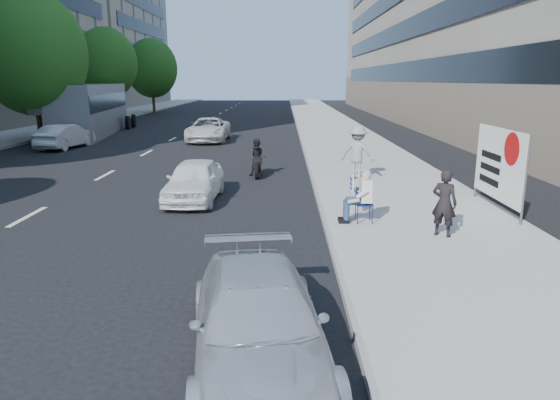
{
  "coord_description": "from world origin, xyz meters",
  "views": [
    {
      "loc": [
        0.41,
        -10.92,
        3.6
      ],
      "look_at": [
        0.32,
        0.52,
        0.83
      ],
      "focal_mm": 32.0,
      "sensor_mm": 36.0,
      "label": 1
    }
  ],
  "objects_px": {
    "jogger": "(358,153)",
    "motorcycle": "(258,160)",
    "pedestrian_woman": "(444,203)",
    "seated_protester": "(360,194)",
    "protest_banner": "(499,164)",
    "parked_sedan": "(258,322)",
    "white_sedan_far": "(208,130)",
    "white_sedan_mid": "(65,136)",
    "bus": "(92,110)",
    "white_sedan_near": "(194,180)"
  },
  "relations": [
    {
      "from": "pedestrian_woman",
      "to": "protest_banner",
      "type": "bearing_deg",
      "value": -98.49
    },
    {
      "from": "jogger",
      "to": "white_sedan_near",
      "type": "distance_m",
      "value": 5.95
    },
    {
      "from": "pedestrian_woman",
      "to": "bus",
      "type": "bearing_deg",
      "value": -20.39
    },
    {
      "from": "white_sedan_far",
      "to": "protest_banner",
      "type": "bearing_deg",
      "value": -58.74
    },
    {
      "from": "pedestrian_woman",
      "to": "seated_protester",
      "type": "bearing_deg",
      "value": 0.89
    },
    {
      "from": "protest_banner",
      "to": "pedestrian_woman",
      "type": "bearing_deg",
      "value": -132.36
    },
    {
      "from": "jogger",
      "to": "white_sedan_near",
      "type": "xyz_separation_m",
      "value": [
        -5.33,
        -2.61,
        -0.47
      ]
    },
    {
      "from": "pedestrian_woman",
      "to": "motorcycle",
      "type": "relative_size",
      "value": 0.75
    },
    {
      "from": "parked_sedan",
      "to": "white_sedan_far",
      "type": "xyz_separation_m",
      "value": [
        -4.18,
        24.12,
        0.09
      ]
    },
    {
      "from": "protest_banner",
      "to": "white_sedan_near",
      "type": "relative_size",
      "value": 0.84
    },
    {
      "from": "jogger",
      "to": "motorcycle",
      "type": "distance_m",
      "value": 3.86
    },
    {
      "from": "white_sedan_far",
      "to": "bus",
      "type": "bearing_deg",
      "value": 155.4
    },
    {
      "from": "white_sedan_mid",
      "to": "motorcycle",
      "type": "height_order",
      "value": "motorcycle"
    },
    {
      "from": "parked_sedan",
      "to": "white_sedan_mid",
      "type": "bearing_deg",
      "value": 111.15
    },
    {
      "from": "jogger",
      "to": "white_sedan_far",
      "type": "relative_size",
      "value": 0.38
    },
    {
      "from": "pedestrian_woman",
      "to": "parked_sedan",
      "type": "bearing_deg",
      "value": 85.92
    },
    {
      "from": "white_sedan_mid",
      "to": "motorcycle",
      "type": "distance_m",
      "value": 13.32
    },
    {
      "from": "seated_protester",
      "to": "jogger",
      "type": "relative_size",
      "value": 0.69
    },
    {
      "from": "white_sedan_near",
      "to": "protest_banner",
      "type": "bearing_deg",
      "value": -9.51
    },
    {
      "from": "bus",
      "to": "pedestrian_woman",
      "type": "bearing_deg",
      "value": -62.16
    },
    {
      "from": "protest_banner",
      "to": "motorcycle",
      "type": "height_order",
      "value": "protest_banner"
    },
    {
      "from": "protest_banner",
      "to": "white_sedan_far",
      "type": "relative_size",
      "value": 0.62
    },
    {
      "from": "pedestrian_woman",
      "to": "bus",
      "type": "height_order",
      "value": "bus"
    },
    {
      "from": "motorcycle",
      "to": "bus",
      "type": "bearing_deg",
      "value": 129.83
    },
    {
      "from": "motorcycle",
      "to": "bus",
      "type": "height_order",
      "value": "bus"
    },
    {
      "from": "parked_sedan",
      "to": "white_sedan_mid",
      "type": "xyz_separation_m",
      "value": [
        -11.4,
        20.89,
        0.05
      ]
    },
    {
      "from": "pedestrian_woman",
      "to": "motorcycle",
      "type": "bearing_deg",
      "value": -26.22
    },
    {
      "from": "white_sedan_far",
      "to": "bus",
      "type": "distance_m",
      "value": 9.18
    },
    {
      "from": "jogger",
      "to": "pedestrian_woman",
      "type": "relative_size",
      "value": 1.24
    },
    {
      "from": "seated_protester",
      "to": "protest_banner",
      "type": "relative_size",
      "value": 0.43
    },
    {
      "from": "white_sedan_near",
      "to": "bus",
      "type": "xyz_separation_m",
      "value": [
        -10.11,
        18.82,
        1.01
      ]
    },
    {
      "from": "jogger",
      "to": "white_sedan_near",
      "type": "height_order",
      "value": "jogger"
    },
    {
      "from": "white_sedan_near",
      "to": "motorcycle",
      "type": "height_order",
      "value": "motorcycle"
    },
    {
      "from": "parked_sedan",
      "to": "white_sedan_far",
      "type": "bearing_deg",
      "value": 92.37
    },
    {
      "from": "white_sedan_near",
      "to": "parked_sedan",
      "type": "bearing_deg",
      "value": -73.8
    },
    {
      "from": "motorcycle",
      "to": "protest_banner",
      "type": "bearing_deg",
      "value": -38.33
    },
    {
      "from": "white_sedan_near",
      "to": "pedestrian_woman",
      "type": "bearing_deg",
      "value": -31.04
    },
    {
      "from": "jogger",
      "to": "white_sedan_far",
      "type": "xyz_separation_m",
      "value": [
        -7.11,
        12.46,
        -0.41
      ]
    },
    {
      "from": "seated_protester",
      "to": "white_sedan_mid",
      "type": "xyz_separation_m",
      "value": [
        -13.6,
        14.74,
        -0.23
      ]
    },
    {
      "from": "protest_banner",
      "to": "white_sedan_far",
      "type": "bearing_deg",
      "value": 121.6
    },
    {
      "from": "white_sedan_far",
      "to": "seated_protester",
      "type": "bearing_deg",
      "value": -70.78
    },
    {
      "from": "protest_banner",
      "to": "white_sedan_mid",
      "type": "height_order",
      "value": "protest_banner"
    },
    {
      "from": "white_sedan_near",
      "to": "bus",
      "type": "distance_m",
      "value": 21.39
    },
    {
      "from": "jogger",
      "to": "bus",
      "type": "distance_m",
      "value": 22.39
    },
    {
      "from": "seated_protester",
      "to": "motorcycle",
      "type": "distance_m",
      "value": 7.44
    },
    {
      "from": "jogger",
      "to": "white_sedan_far",
      "type": "bearing_deg",
      "value": -39.37
    },
    {
      "from": "white_sedan_far",
      "to": "motorcycle",
      "type": "distance_m",
      "value": 11.66
    },
    {
      "from": "jogger",
      "to": "protest_banner",
      "type": "distance_m",
      "value": 5.31
    },
    {
      "from": "seated_protester",
      "to": "protest_banner",
      "type": "xyz_separation_m",
      "value": [
        3.89,
        1.27,
        0.53
      ]
    },
    {
      "from": "protest_banner",
      "to": "seated_protester",
      "type": "bearing_deg",
      "value": -161.98
    }
  ]
}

